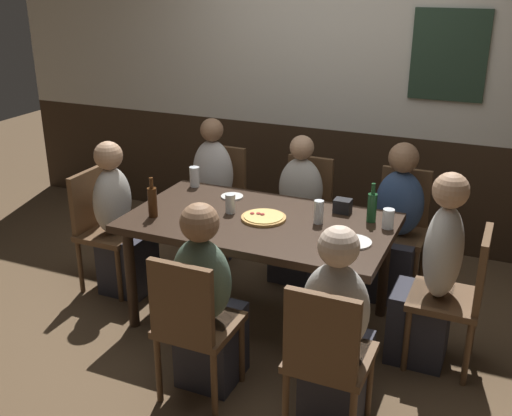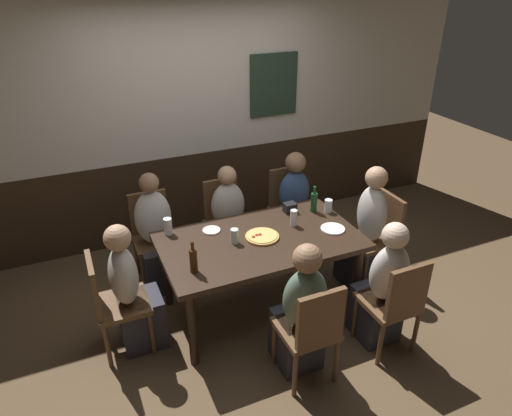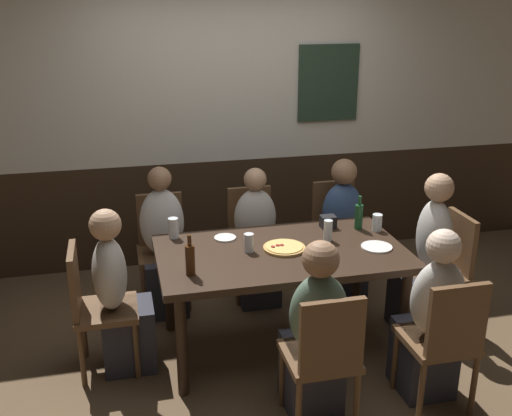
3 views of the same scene
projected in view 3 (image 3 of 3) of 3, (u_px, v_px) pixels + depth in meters
name	position (u px, v px, depth m)	size (l,w,h in m)	color
ground_plane	(280.00, 345.00, 4.32)	(12.00, 12.00, 0.00)	brown
wall_back	(234.00, 121.00, 5.40)	(6.40, 0.13, 2.60)	#332316
dining_table	(281.00, 261.00, 4.10)	(1.68, 0.96, 0.74)	black
chair_head_west	(94.00, 303.00, 3.88)	(0.40, 0.40, 0.88)	brown
chair_head_east	(445.00, 265.00, 4.43)	(0.40, 0.40, 0.88)	brown
chair_mid_far	(252.00, 235.00, 4.97)	(0.40, 0.40, 0.88)	brown
chair_right_far	(336.00, 227.00, 5.13)	(0.40, 0.40, 0.88)	brown
chair_right_near	(445.00, 337.00, 3.50)	(0.40, 0.40, 0.88)	brown
chair_mid_near	(324.00, 353.00, 3.34)	(0.40, 0.40, 0.88)	brown
chair_left_far	(162.00, 243.00, 4.81)	(0.40, 0.40, 0.88)	brown
person_head_west	(120.00, 303.00, 3.92)	(0.37, 0.34, 1.13)	#2D2D38
person_head_east	(426.00, 265.00, 4.39)	(0.37, 0.34, 1.20)	#2D2D38
person_mid_far	(257.00, 247.00, 4.84)	(0.34, 0.37, 1.10)	#2D2D38
person_right_far	(343.00, 236.00, 4.99)	(0.34, 0.37, 1.13)	#2D2D38
person_right_near	(430.00, 326.00, 3.65)	(0.34, 0.37, 1.12)	#2D2D38
person_mid_near	(315.00, 341.00, 3.49)	(0.34, 0.37, 1.12)	#2D2D38
person_left_far	(164.00, 252.00, 4.67)	(0.34, 0.37, 1.16)	#2D2D38
pizza	(284.00, 248.00, 4.08)	(0.29, 0.29, 0.03)	tan
beer_glass_tall	(173.00, 229.00, 4.26)	(0.07, 0.07, 0.15)	silver
tumbler_water	(328.00, 232.00, 4.21)	(0.06, 0.06, 0.15)	silver
pint_glass_stout	(377.00, 223.00, 4.40)	(0.07, 0.07, 0.12)	silver
beer_glass_half	(249.00, 244.00, 4.03)	(0.07, 0.07, 0.13)	silver
beer_bottle_green	(359.00, 216.00, 4.41)	(0.06, 0.06, 0.25)	#194723
beer_bottle_brown	(190.00, 259.00, 3.69)	(0.06, 0.06, 0.26)	#42230F
plate_white_large	(377.00, 247.00, 4.11)	(0.21, 0.21, 0.01)	white
plate_white_small	(225.00, 238.00, 4.26)	(0.16, 0.16, 0.01)	white
condiment_caddy	(328.00, 222.00, 4.46)	(0.11, 0.09, 0.09)	black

